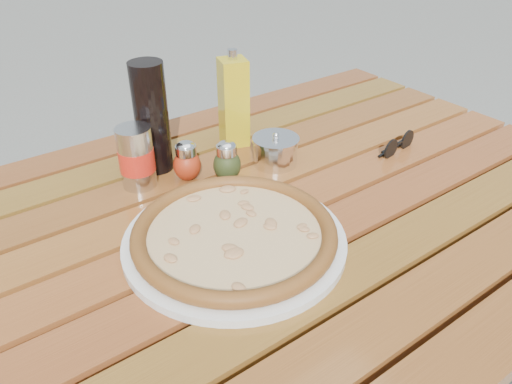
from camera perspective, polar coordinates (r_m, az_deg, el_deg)
table at (r=0.93m, az=0.73°, el=-6.01°), size 1.40×0.90×0.75m
plate at (r=0.81m, az=-2.45°, el=-5.55°), size 0.39×0.39×0.01m
pizza at (r=0.80m, az=-2.48°, el=-4.67°), size 0.41×0.41×0.03m
pepper_shaker at (r=0.97m, az=-7.92°, el=3.48°), size 0.07×0.07×0.08m
oregano_shaker at (r=0.97m, az=-3.34°, el=3.54°), size 0.06×0.06×0.08m
dark_bottle at (r=0.99m, az=-11.85°, el=8.29°), size 0.07×0.07×0.22m
soda_can at (r=0.96m, az=-13.50°, el=3.82°), size 0.07×0.07×0.12m
olive_oil_cruet at (r=1.08m, az=-2.57°, el=10.20°), size 0.07×0.07×0.21m
parmesan_tin at (r=1.02m, az=2.25°, el=4.77°), size 0.11×0.11×0.07m
sunglasses at (r=1.12m, az=15.92°, el=5.19°), size 0.11×0.04×0.04m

